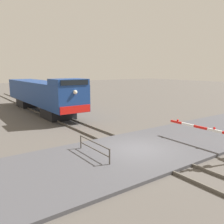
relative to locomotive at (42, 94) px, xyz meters
name	(u,v)px	position (x,y,z in m)	size (l,w,h in m)	color
ground_plane	(139,152)	(0.00, -16.20, -2.05)	(160.00, 160.00, 0.00)	#514C47
rail_track_left	(129,153)	(-0.72, -16.20, -1.98)	(0.08, 80.00, 0.15)	#59544C
rail_track_right	(147,148)	(0.72, -16.20, -1.98)	(0.08, 80.00, 0.15)	#59544C
road_surface	(139,150)	(0.00, -16.20, -1.97)	(36.00, 6.32, 0.16)	#47474C
locomotive	(42,94)	(0.00, 0.00, 0.00)	(2.95, 17.08, 3.92)	black
guard_railing	(94,147)	(-2.67, -15.59, -1.42)	(0.08, 3.02, 0.95)	#4C4742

